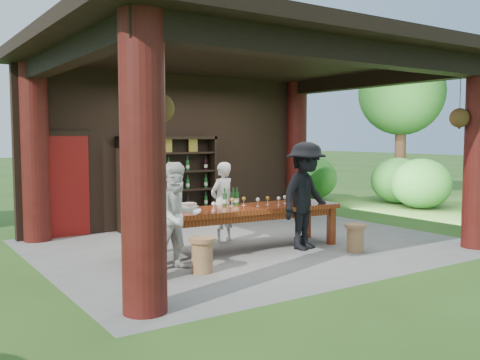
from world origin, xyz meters
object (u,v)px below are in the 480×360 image
guest_woman (178,216)px  stool_near_right (355,237)px  wine_shelf (169,182)px  host (222,202)px  stool_far_left (154,261)px  napkin_basket (187,207)px  tasting_table (240,214)px  guest_man (306,196)px  stool_near_left (202,254)px

guest_woman → stool_near_right: bearing=-13.4°
wine_shelf → guest_woman: size_ratio=1.40×
host → stool_far_left: bearing=23.6°
napkin_basket → tasting_table: bearing=-1.6°
napkin_basket → guest_man: bearing=-15.7°
stool_near_left → guest_man: size_ratio=0.27×
stool_near_right → guest_woman: 3.17m
guest_man → guest_woman: bearing=165.3°
wine_shelf → stool_near_left: (-1.29, -3.68, -0.72)m
stool_near_right → napkin_basket: 2.90m
tasting_table → napkin_basket: size_ratio=14.26×
stool_far_left → guest_woman: bearing=31.0°
wine_shelf → guest_man: wine_shelf is taller
guest_man → stool_near_right: bearing=-66.3°
stool_near_right → guest_man: bearing=130.2°
guest_woman → guest_man: bearing=-1.0°
wine_shelf → host: (0.14, -1.94, -0.24)m
wine_shelf → stool_far_left: (-2.04, -3.67, -0.73)m
host → guest_woman: bearing=25.7°
tasting_table → guest_woman: size_ratio=2.34×
wine_shelf → stool_near_right: bearing=-68.3°
stool_near_right → guest_man: size_ratio=0.26×
stool_far_left → napkin_basket: napkin_basket is taller
stool_far_left → guest_man: guest_man is taller
tasting_table → stool_near_left: (-1.29, -0.95, -0.37)m
tasting_table → stool_near_left: size_ratio=7.29×
tasting_table → stool_near_right: size_ratio=7.78×
stool_near_left → stool_far_left: 0.75m
host → tasting_table: bearing=65.2°
stool_near_left → guest_man: 2.43m
wine_shelf → host: bearing=-86.0°
stool_near_left → host: bearing=50.7°
wine_shelf → guest_man: (1.01, -3.27, -0.05)m
guest_man → tasting_table: bearing=135.5°
host → stool_near_right: bearing=110.8°
guest_woman → guest_man: size_ratio=0.85×
stool_far_left → tasting_table: bearing=24.6°
host → guest_man: (0.87, -1.33, 0.19)m
host → napkin_basket: bearing=18.9°
stool_far_left → host: bearing=38.4°
guest_woman → host: bearing=37.8°
guest_man → wine_shelf: bearing=90.7°
stool_far_left → guest_man: 3.15m
stool_near_right → napkin_basket: napkin_basket is taller
stool_near_left → host: (1.43, 1.74, 0.47)m
stool_near_left → stool_far_left: stool_near_left is taller
host → napkin_basket: 1.38m
stool_near_right → guest_woman: bearing=169.4°
stool_near_left → stool_far_left: bearing=179.0°
guest_woman → napkin_basket: 0.82m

